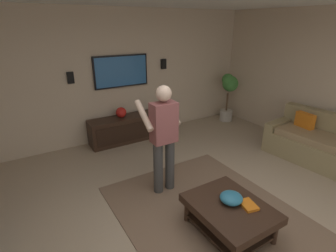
# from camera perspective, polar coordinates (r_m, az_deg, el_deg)

# --- Properties ---
(ground_plane) EXTENTS (8.09, 8.09, 0.00)m
(ground_plane) POSITION_cam_1_polar(r_m,az_deg,el_deg) (3.63, 8.05, -20.36)
(ground_plane) COLOR tan
(wall_back_tv) EXTENTS (0.10, 6.94, 2.72)m
(wall_back_tv) POSITION_cam_1_polar(r_m,az_deg,el_deg) (5.69, -12.59, 10.32)
(wall_back_tv) COLOR #C6B299
(wall_back_tv) RESTS_ON ground
(area_rug) EXTENTS (3.03, 2.18, 0.01)m
(area_rug) POSITION_cam_1_polar(r_m,az_deg,el_deg) (3.68, 10.53, -19.67)
(area_rug) COLOR #7A604C
(area_rug) RESTS_ON ground
(couch) EXTENTS (1.97, 1.02, 0.87)m
(couch) POSITION_cam_1_polar(r_m,az_deg,el_deg) (5.57, 30.63, -3.77)
(couch) COLOR #93845B
(couch) RESTS_ON ground
(coffee_table) EXTENTS (1.00, 0.80, 0.40)m
(coffee_table) POSITION_cam_1_polar(r_m,az_deg,el_deg) (3.39, 13.20, -17.73)
(coffee_table) COLOR #332116
(coffee_table) RESTS_ON ground
(media_console) EXTENTS (0.45, 1.70, 0.55)m
(media_console) POSITION_cam_1_polar(r_m,az_deg,el_deg) (5.77, -8.47, -0.48)
(media_console) COLOR #332116
(media_console) RESTS_ON ground
(tv) EXTENTS (0.05, 1.18, 0.66)m
(tv) POSITION_cam_1_polar(r_m,az_deg,el_deg) (5.67, -10.13, 11.64)
(tv) COLOR black
(person_standing) EXTENTS (0.53, 0.54, 1.64)m
(person_standing) POSITION_cam_1_polar(r_m,az_deg,el_deg) (3.75, -1.03, -1.72)
(person_standing) COLOR #3F3F3F
(person_standing) RESTS_ON ground
(potted_plant_tall) EXTENTS (0.43, 0.45, 1.25)m
(potted_plant_tall) POSITION_cam_1_polar(r_m,az_deg,el_deg) (6.87, 13.12, 7.68)
(potted_plant_tall) COLOR #B7B2A8
(potted_plant_tall) RESTS_ON ground
(bowl) EXTENTS (0.27, 0.27, 0.12)m
(bowl) POSITION_cam_1_polar(r_m,az_deg,el_deg) (3.33, 13.57, -14.95)
(bowl) COLOR teal
(bowl) RESTS_ON coffee_table
(remote_white) EXTENTS (0.14, 0.13, 0.02)m
(remote_white) POSITION_cam_1_polar(r_m,az_deg,el_deg) (3.46, 14.74, -14.57)
(remote_white) COLOR white
(remote_white) RESTS_ON coffee_table
(book) EXTENTS (0.25, 0.20, 0.04)m
(book) POSITION_cam_1_polar(r_m,az_deg,el_deg) (3.35, 17.04, -16.10)
(book) COLOR orange
(book) RESTS_ON coffee_table
(vase_round) EXTENTS (0.22, 0.22, 0.22)m
(vase_round) POSITION_cam_1_polar(r_m,az_deg,el_deg) (5.60, -10.15, 2.92)
(vase_round) COLOR red
(vase_round) RESTS_ON media_console
(wall_speaker_left) EXTENTS (0.06, 0.12, 0.22)m
(wall_speaker_left) POSITION_cam_1_polar(r_m,az_deg,el_deg) (6.11, -0.98, 13.33)
(wall_speaker_left) COLOR black
(wall_speaker_right) EXTENTS (0.06, 0.12, 0.22)m
(wall_speaker_right) POSITION_cam_1_polar(r_m,az_deg,el_deg) (5.40, -20.43, 9.80)
(wall_speaker_right) COLOR black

